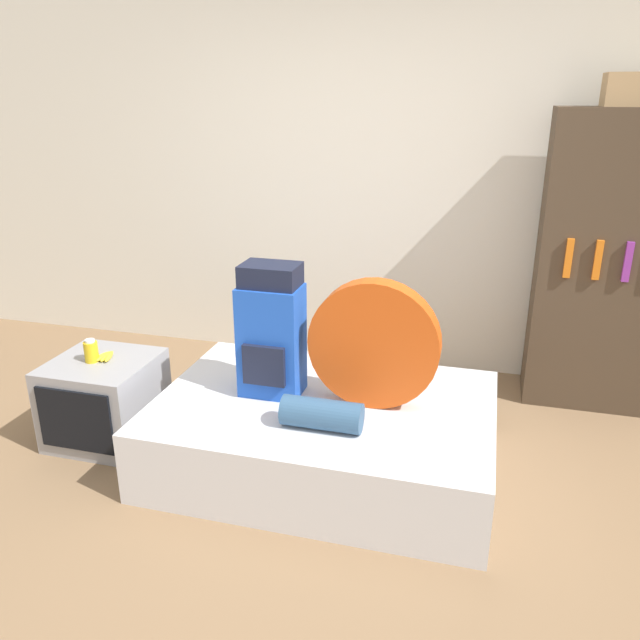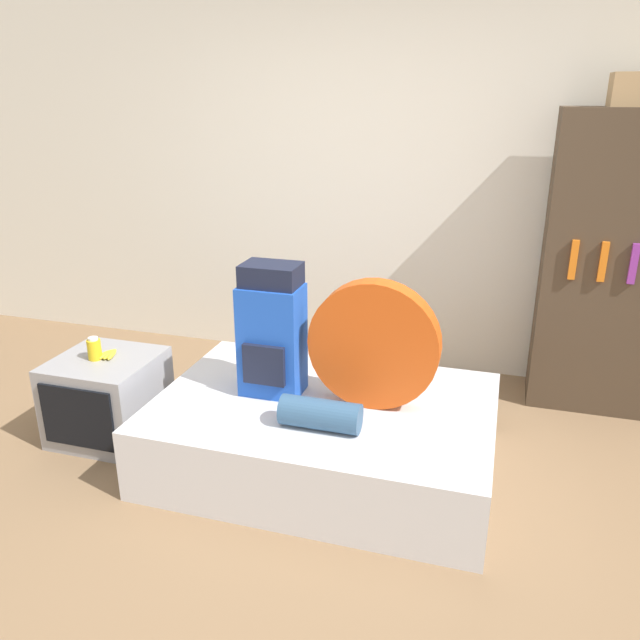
% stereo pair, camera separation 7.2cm
% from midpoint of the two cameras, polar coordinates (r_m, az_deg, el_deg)
% --- Properties ---
extents(ground_plane, '(16.00, 16.00, 0.00)m').
position_cam_midpoint_polar(ground_plane, '(3.05, -3.33, -18.76)').
color(ground_plane, '#846647').
extents(wall_back, '(8.00, 0.05, 2.60)m').
position_cam_midpoint_polar(wall_back, '(4.44, 5.08, 12.10)').
color(wall_back, silver).
rests_on(wall_back, ground_plane).
extents(bed, '(1.76, 1.22, 0.39)m').
position_cam_midpoint_polar(bed, '(3.40, -0.21, -10.26)').
color(bed, silver).
rests_on(bed, ground_plane).
extents(backpack, '(0.32, 0.26, 0.71)m').
position_cam_midpoint_polar(backpack, '(3.28, -5.11, -1.16)').
color(backpack, blue).
rests_on(backpack, bed).
extents(tent_bag, '(0.67, 0.12, 0.67)m').
position_cam_midpoint_polar(tent_bag, '(3.15, 4.31, -2.21)').
color(tent_bag, '#D14C14').
rests_on(tent_bag, bed).
extents(sleeping_roll, '(0.39, 0.15, 0.15)m').
position_cam_midpoint_polar(sleeping_roll, '(3.02, -0.53, -8.61)').
color(sleeping_roll, '#33567A').
rests_on(sleeping_roll, bed).
extents(television, '(0.56, 0.57, 0.49)m').
position_cam_midpoint_polar(television, '(3.84, -19.57, -6.89)').
color(television, '#939399').
rests_on(television, ground_plane).
extents(canister, '(0.08, 0.08, 0.13)m').
position_cam_midpoint_polar(canister, '(3.73, -20.72, -2.68)').
color(canister, gold).
rests_on(canister, television).
extents(banana_bunch, '(0.11, 0.14, 0.03)m').
position_cam_midpoint_polar(banana_bunch, '(3.76, -19.51, -3.14)').
color(banana_bunch, yellow).
rests_on(banana_bunch, television).
extents(bookshelf, '(0.80, 0.41, 1.84)m').
position_cam_midpoint_polar(bookshelf, '(4.21, 24.20, 4.66)').
color(bookshelf, '#473828').
rests_on(bookshelf, ground_plane).
extents(cardboard_box, '(0.35, 0.23, 0.18)m').
position_cam_midpoint_polar(cardboard_box, '(4.09, 26.51, 18.34)').
color(cardboard_box, tan).
rests_on(cardboard_box, bookshelf).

